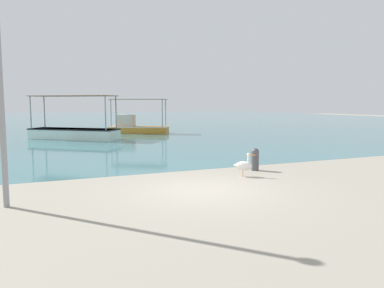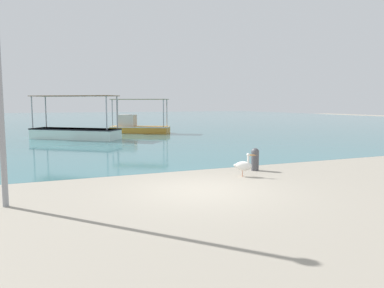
{
  "view_description": "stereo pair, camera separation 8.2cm",
  "coord_description": "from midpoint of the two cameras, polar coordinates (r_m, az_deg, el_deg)",
  "views": [
    {
      "loc": [
        -4.34,
        -9.46,
        2.46
      ],
      "look_at": [
        1.13,
        3.36,
        0.93
      ],
      "focal_mm": 35.0,
      "sensor_mm": 36.0,
      "label": 1
    },
    {
      "loc": [
        -4.27,
        -9.49,
        2.46
      ],
      "look_at": [
        1.13,
        3.36,
        0.93
      ],
      "focal_mm": 35.0,
      "sensor_mm": 36.0,
      "label": 2
    }
  ],
  "objects": [
    {
      "name": "fishing_boat_far_left",
      "position": [
        31.12,
        -8.24,
        2.8
      ],
      "size": [
        4.9,
        3.79,
        2.78
      ],
      "color": "orange",
      "rests_on": "harbor_water"
    },
    {
      "name": "ground",
      "position": [
        10.7,
        1.64,
        -7.05
      ],
      "size": [
        120.0,
        120.0,
        0.0
      ],
      "primitive_type": "plane",
      "color": "gray"
    },
    {
      "name": "mooring_bollard",
      "position": [
        13.88,
        9.75,
        -2.19
      ],
      "size": [
        0.29,
        0.29,
        0.83
      ],
      "color": "#47474C",
      "rests_on": "ground"
    },
    {
      "name": "fishing_boat_center",
      "position": [
        26.81,
        -17.31,
        1.91
      ],
      "size": [
        5.93,
        5.25,
        2.96
      ],
      "color": "white",
      "rests_on": "harbor_water"
    },
    {
      "name": "pelican",
      "position": [
        12.69,
        8.04,
        -3.26
      ],
      "size": [
        0.73,
        0.53,
        0.8
      ],
      "color": "#E0997A",
      "rests_on": "ground"
    },
    {
      "name": "harbor_water",
      "position": [
        57.69,
        -18.49,
        3.5
      ],
      "size": [
        110.0,
        90.0,
        0.0
      ],
      "primitive_type": "cube",
      "color": "#3E757C",
      "rests_on": "ground"
    }
  ]
}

